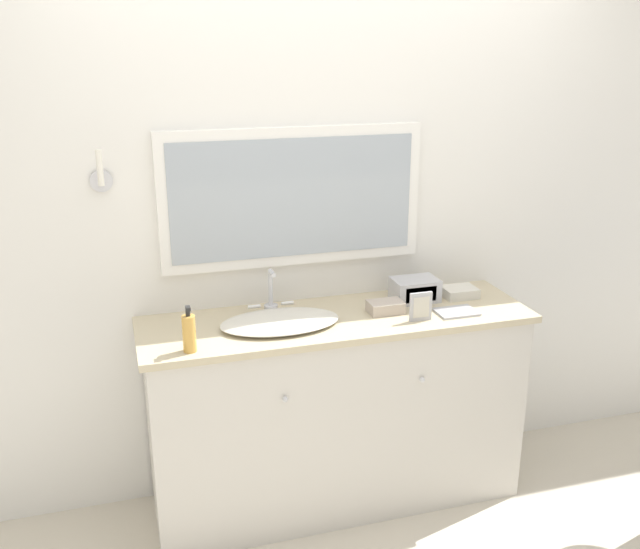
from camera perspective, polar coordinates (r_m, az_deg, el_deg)
ground_plane at (r=3.33m, az=2.83°, el=-19.97°), size 14.00×14.00×0.00m
wall_back at (r=3.23m, az=-0.16°, el=4.36°), size 8.00×0.18×2.55m
vanity_counter at (r=3.29m, az=1.33°, el=-10.79°), size 1.71×0.52×0.92m
sink_basin at (r=3.00m, az=-3.24°, el=-3.70°), size 0.51×0.35×0.20m
soap_bottle at (r=2.77m, az=-10.43°, el=-4.60°), size 0.05×0.05×0.19m
appliance_box at (r=3.29m, az=7.60°, el=-1.20°), size 0.21×0.14×0.10m
picture_frame at (r=3.05m, az=8.06°, el=-2.57°), size 0.10×0.01×0.13m
hand_towel_near_sink at (r=3.38m, az=11.09°, el=-1.39°), size 0.15×0.12×0.05m
hand_towel_far_corner at (r=3.14m, az=5.26°, el=-2.60°), size 0.15×0.10×0.05m
metal_tray at (r=3.18m, az=10.85°, el=-2.96°), size 0.18×0.13×0.01m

